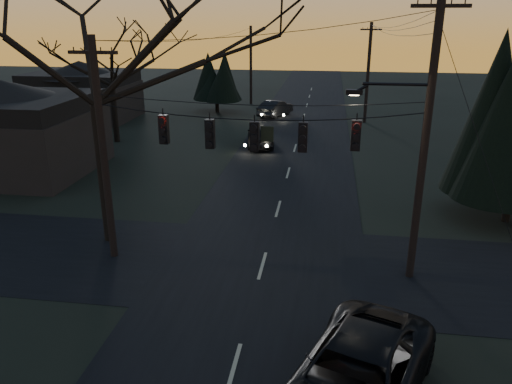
# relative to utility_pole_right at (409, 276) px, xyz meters

# --- Properties ---
(main_road) EXTENTS (8.00, 120.00, 0.02)m
(main_road) POSITION_rel_utility_pole_right_xyz_m (-5.50, 10.00, 0.01)
(main_road) COLOR black
(main_road) RESTS_ON ground
(cross_road) EXTENTS (60.00, 7.00, 0.02)m
(cross_road) POSITION_rel_utility_pole_right_xyz_m (-5.50, 0.00, 0.01)
(cross_road) COLOR black
(cross_road) RESTS_ON ground
(utility_pole_right) EXTENTS (5.00, 0.30, 10.00)m
(utility_pole_right) POSITION_rel_utility_pole_right_xyz_m (0.00, 0.00, 0.00)
(utility_pole_right) COLOR black
(utility_pole_right) RESTS_ON ground
(utility_pole_left) EXTENTS (1.80, 0.30, 8.50)m
(utility_pole_left) POSITION_rel_utility_pole_right_xyz_m (-11.50, 0.00, 0.00)
(utility_pole_left) COLOR black
(utility_pole_left) RESTS_ON ground
(utility_pole_far_r) EXTENTS (1.80, 0.30, 8.50)m
(utility_pole_far_r) POSITION_rel_utility_pole_right_xyz_m (0.00, 28.00, 0.00)
(utility_pole_far_r) COLOR black
(utility_pole_far_r) RESTS_ON ground
(utility_pole_far_l) EXTENTS (0.30, 0.30, 8.00)m
(utility_pole_far_l) POSITION_rel_utility_pole_right_xyz_m (-11.50, 36.00, 0.00)
(utility_pole_far_l) COLOR black
(utility_pole_far_l) RESTS_ON ground
(span_signal_assembly) EXTENTS (11.50, 0.44, 1.66)m
(span_signal_assembly) POSITION_rel_utility_pole_right_xyz_m (-5.74, 0.00, 5.18)
(span_signal_assembly) COLOR black
(span_signal_assembly) RESTS_ON ground
(bare_tree_left) EXTENTS (10.64, 10.64, 11.60)m
(bare_tree_left) POSITION_rel_utility_pole_right_xyz_m (-12.31, 1.44, 8.11)
(bare_tree_left) COLOR black
(bare_tree_left) RESTS_ON ground
(bare_tree_dist) EXTENTS (7.33, 7.33, 8.33)m
(bare_tree_dist) POSITION_rel_utility_pole_right_xyz_m (-19.03, 18.09, 5.82)
(bare_tree_dist) COLOR black
(bare_tree_dist) RESTS_ON ground
(evergreen_dist) EXTENTS (3.79, 3.79, 5.52)m
(evergreen_dist) POSITION_rel_utility_pole_right_xyz_m (-14.08, 30.90, 3.35)
(evergreen_dist) COLOR black
(evergreen_dist) RESTS_ON ground
(house_left_near) EXTENTS (10.00, 8.00, 5.60)m
(house_left_near) POSITION_rel_utility_pole_right_xyz_m (-22.50, 10.00, 2.80)
(house_left_near) COLOR black
(house_left_near) RESTS_ON ground
(house_left_far) EXTENTS (9.00, 7.00, 5.20)m
(house_left_far) POSITION_rel_utility_pole_right_xyz_m (-25.50, 26.00, 2.60)
(house_left_far) COLOR black
(house_left_far) RESTS_ON ground
(suv_near) EXTENTS (4.81, 6.72, 1.70)m
(suv_near) POSITION_rel_utility_pole_right_xyz_m (-2.30, -6.92, 0.85)
(suv_near) COLOR black
(suv_near) RESTS_ON ground
(sedan_oncoming_a) EXTENTS (2.57, 4.88, 1.58)m
(sedan_oncoming_a) POSITION_rel_utility_pole_right_xyz_m (-8.06, 18.27, 0.79)
(sedan_oncoming_a) COLOR black
(sedan_oncoming_a) RESTS_ON ground
(sedan_oncoming_b) EXTENTS (3.13, 4.78, 1.49)m
(sedan_oncoming_b) POSITION_rel_utility_pole_right_xyz_m (-8.19, 29.63, 0.74)
(sedan_oncoming_b) COLOR black
(sedan_oncoming_b) RESTS_ON ground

